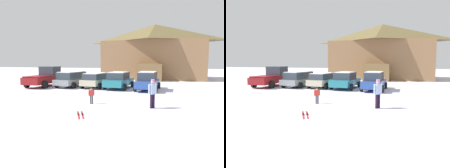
{
  "view_description": "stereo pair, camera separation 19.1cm",
  "coord_description": "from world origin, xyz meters",
  "views": [
    {
      "loc": [
        5.06,
        -7.59,
        2.67
      ],
      "look_at": [
        0.51,
        7.85,
        1.03
      ],
      "focal_mm": 35.0,
      "sensor_mm": 36.0,
      "label": 1
    },
    {
      "loc": [
        5.24,
        -7.54,
        2.67
      ],
      "look_at": [
        0.51,
        7.85,
        1.03
      ],
      "focal_mm": 35.0,
      "sensor_mm": 36.0,
      "label": 2
    }
  ],
  "objects": [
    {
      "name": "parked_blue_hatchback",
      "position": [
        2.5,
        13.04,
        0.87
      ],
      "size": [
        2.13,
        4.82,
        1.76
      ],
      "color": "#294895",
      "rests_on": "ground"
    },
    {
      "name": "ground",
      "position": [
        0.0,
        0.0,
        0.0
      ],
      "size": [
        160.0,
        160.0,
        0.0
      ],
      "primitive_type": "plane",
      "color": "silver"
    },
    {
      "name": "pickup_truck",
      "position": [
        -8.63,
        13.22,
        0.99
      ],
      "size": [
        2.42,
        5.49,
        2.15
      ],
      "color": "maroon",
      "rests_on": "ground"
    },
    {
      "name": "ski_lodge",
      "position": [
        1.62,
        28.61,
        4.38
      ],
      "size": [
        16.18,
        11.78,
        8.65
      ],
      "color": "olive",
      "rests_on": "ground"
    },
    {
      "name": "skier_adult_in_blue_parka",
      "position": [
        3.78,
        4.98,
        0.94
      ],
      "size": [
        0.44,
        0.5,
        1.67
      ],
      "color": "black",
      "rests_on": "ground"
    },
    {
      "name": "parked_grey_wagon",
      "position": [
        -5.61,
        13.51,
        0.89
      ],
      "size": [
        2.51,
        4.69,
        1.64
      ],
      "color": "gray",
      "rests_on": "ground"
    },
    {
      "name": "parked_teal_hatchback",
      "position": [
        -0.4,
        13.37,
        0.84
      ],
      "size": [
        2.45,
        4.59,
        1.67
      ],
      "color": "#227582",
      "rests_on": "ground"
    },
    {
      "name": "skier_child_in_red_jacket",
      "position": [
        -0.07,
        5.19,
        0.59
      ],
      "size": [
        0.33,
        0.27,
        1.05
      ],
      "color": "#39424B",
      "rests_on": "ground"
    },
    {
      "name": "parked_beige_suv",
      "position": [
        -2.9,
        13.53,
        0.83
      ],
      "size": [
        2.37,
        4.14,
        1.53
      ],
      "color": "#B9AE90",
      "rests_on": "ground"
    },
    {
      "name": "pair_of_skis",
      "position": [
        0.48,
        2.29,
        0.02
      ],
      "size": [
        1.04,
        1.61,
        0.08
      ],
      "color": "red",
      "rests_on": "ground"
    }
  ]
}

